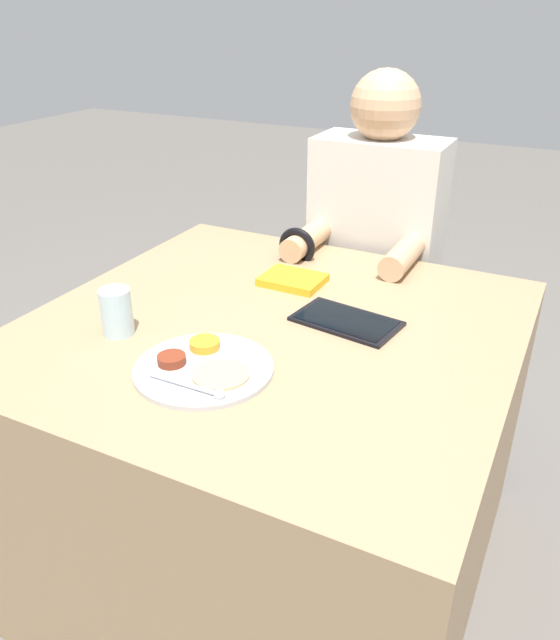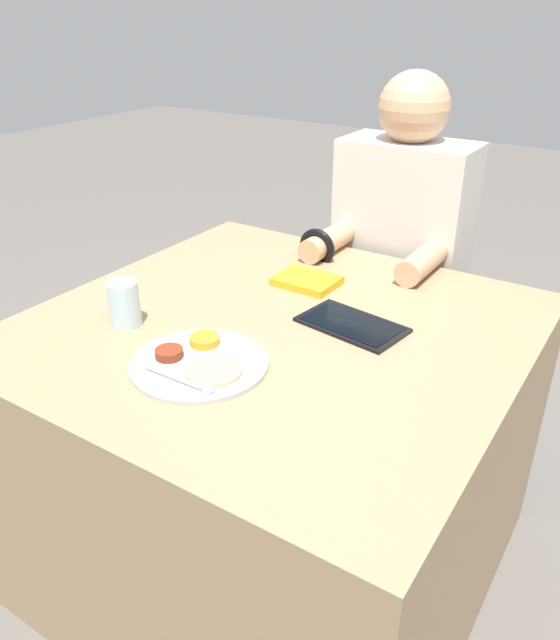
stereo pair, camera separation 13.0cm
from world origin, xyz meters
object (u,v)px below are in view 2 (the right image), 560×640
red_notebook (307,281)px  drinking_glass (124,304)px  thali_tray (199,362)px  person_diner (396,289)px  tablet_device (352,325)px

red_notebook → drinking_glass: size_ratio=1.50×
thali_tray → drinking_glass: 0.26m
red_notebook → person_diner: (0.08, 0.42, -0.16)m
thali_tray → tablet_device: thali_tray is taller
tablet_device → red_notebook: bearing=144.8°
thali_tray → person_diner: (0.05, 0.89, -0.16)m
red_notebook → person_diner: person_diner is taller
person_diner → drinking_glass: person_diner is taller
red_notebook → tablet_device: red_notebook is taller
thali_tray → person_diner: person_diner is taller
thali_tray → drinking_glass: drinking_glass is taller
person_diner → drinking_glass: bearing=-109.8°
tablet_device → thali_tray: bearing=-119.3°
tablet_device → person_diner: 0.60m
drinking_glass → thali_tray: bearing=-10.8°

